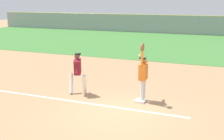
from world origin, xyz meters
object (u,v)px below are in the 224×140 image
first_base (140,101)px  parked_car_black (194,26)px  runner (78,70)px  baseball (139,55)px  parked_car_white (103,23)px  fielder (143,73)px  parked_car_red (146,25)px

first_base → parked_car_black: (-1.29, 26.81, 0.63)m
first_base → runner: 2.85m
baseball → parked_car_white: 29.52m
first_base → fielder: fielder is taller
runner → parked_car_black: (1.39, 26.80, -0.32)m
fielder → parked_car_red: bearing=-75.9°
baseball → parked_car_red: size_ratio=0.02×
first_base → runner: runner is taller
first_base → fielder: 1.09m
parked_car_white → parked_car_red: (6.25, -0.34, 0.00)m
fielder → parked_car_white: (-13.47, 26.57, -0.45)m
first_base → parked_car_white: size_ratio=0.09×
baseball → parked_car_black: 26.50m
parked_car_white → baseball: bearing=-65.3°
first_base → parked_car_red: size_ratio=0.08×
runner → first_base: bearing=-22.9°
fielder → parked_car_red: size_ratio=0.50×
runner → fielder: bearing=-19.8°
parked_car_red → parked_car_black: 5.90m
baseball → parked_car_black: bearing=92.4°
parked_car_red → parked_car_black: bearing=-1.7°
first_base → runner: size_ratio=0.22×
fielder → baseball: size_ratio=30.81×
parked_car_red → parked_car_black: (5.89, 0.44, 0.00)m
runner → parked_car_red: runner is taller
first_base → fielder: bearing=74.8°
parked_car_red → parked_car_black: same height
first_base → parked_car_black: 26.85m
parked_car_white → parked_car_black: same height
parked_car_white → parked_car_red: 6.26m
fielder → parked_car_red: 27.20m
first_base → runner: (-2.68, 0.01, 0.96)m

